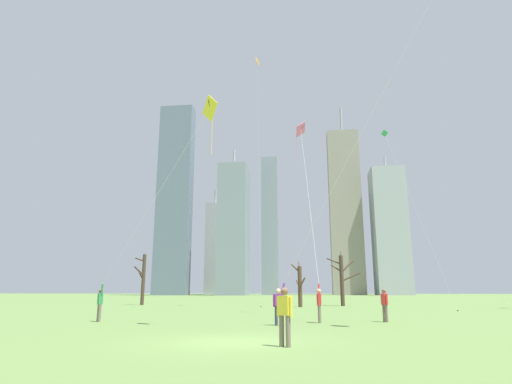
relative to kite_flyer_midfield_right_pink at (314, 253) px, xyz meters
name	(u,v)px	position (x,y,z in m)	size (l,w,h in m)	color
ground_plane	(232,342)	(-2.69, -9.91, -3.54)	(400.00, 400.00, 0.00)	#5B7A3D
kite_flyer_midfield_right_pink	(314,253)	(0.00, 0.00, 0.00)	(1.22, 8.97, 13.77)	#726656
kite_flyer_midfield_center_purple	(310,241)	(-0.19, -4.14, 0.15)	(9.27, 4.21, 17.25)	#33384C
kite_flyer_far_back_yellow	(119,269)	(-9.76, -2.77, -0.97)	(6.88, 3.85, 10.42)	#726656
bystander_strolling_midfield	(385,303)	(3.44, -0.75, -2.63)	(0.31, 0.48, 1.62)	#726656
bystander_watching_nearby	(285,313)	(-1.03, -10.91, -2.63)	(0.45, 0.34, 1.62)	#726656
distant_kite_low_near_trees_orange	(258,88)	(-4.92, 16.05, 18.12)	(0.30, 3.05, 24.96)	orange
distant_kite_drifting_left_green	(394,156)	(7.58, 14.04, 9.70)	(4.26, 3.07, 15.97)	green
bare_tree_center	(300,284)	(-1.16, 18.59, -1.39)	(1.47, 2.75, 4.39)	#4C3828
bare_tree_left_of_center	(342,277)	(3.15, 21.88, -0.68)	(3.45, 1.78, 5.62)	#423326
bare_tree_right_of_center	(143,278)	(-18.43, 22.44, -0.66)	(1.26, 2.02, 5.47)	#423326
skyline_short_annex	(390,230)	(28.24, 127.39, 18.33)	(11.24, 11.26, 48.34)	#9EA3AD
skyline_squat_block	(175,197)	(-45.68, 116.08, 29.60)	(11.60, 5.65, 66.26)	slate
skyline_wide_slab	(345,210)	(13.73, 130.39, 26.34)	(11.32, 6.24, 69.60)	gray
skyline_mid_tower_right	(214,249)	(-35.92, 137.65, 13.76)	(5.84, 8.24, 40.40)	#B2B2B7
skyline_slender_spire	(270,224)	(-13.48, 127.76, 21.24)	(5.75, 5.09, 49.55)	gray
skyline_mid_tower_left	(233,229)	(-24.87, 116.31, 18.26)	(9.57, 10.65, 49.56)	gray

